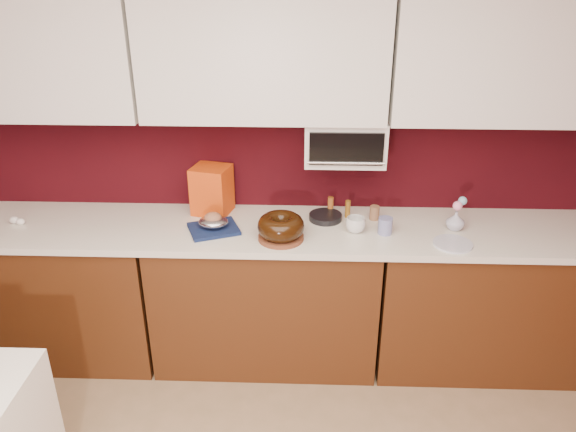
# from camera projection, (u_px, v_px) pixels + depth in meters

# --- Properties ---
(wall_back) EXTENTS (4.00, 0.02, 2.50)m
(wall_back) POSITION_uv_depth(u_px,v_px,m) (267.00, 152.00, 3.36)
(wall_back) COLOR #36070C
(wall_back) RESTS_ON floor
(base_cabinet_left) EXTENTS (1.31, 0.58, 0.86)m
(base_cabinet_left) POSITION_uv_depth(u_px,v_px,m) (52.00, 291.00, 3.48)
(base_cabinet_left) COLOR #4C250F
(base_cabinet_left) RESTS_ON floor
(base_cabinet_center) EXTENTS (1.31, 0.58, 0.86)m
(base_cabinet_center) POSITION_uv_depth(u_px,v_px,m) (266.00, 296.00, 3.43)
(base_cabinet_center) COLOR #4C250F
(base_cabinet_center) RESTS_ON floor
(base_cabinet_right) EXTENTS (1.31, 0.58, 0.86)m
(base_cabinet_right) POSITION_uv_depth(u_px,v_px,m) (486.00, 300.00, 3.39)
(base_cabinet_right) COLOR #4C250F
(base_cabinet_right) RESTS_ON floor
(countertop) EXTENTS (4.00, 0.62, 0.04)m
(countertop) POSITION_uv_depth(u_px,v_px,m) (265.00, 230.00, 3.24)
(countertop) COLOR silver
(countertop) RESTS_ON base_cabinet_center
(upper_cabinet_left) EXTENTS (1.31, 0.33, 0.70)m
(upper_cabinet_left) POSITION_uv_depth(u_px,v_px,m) (15.00, 52.00, 3.00)
(upper_cabinet_left) COLOR white
(upper_cabinet_left) RESTS_ON wall_back
(upper_cabinet_center) EXTENTS (1.31, 0.33, 0.70)m
(upper_cabinet_center) POSITION_uv_depth(u_px,v_px,m) (263.00, 54.00, 2.96)
(upper_cabinet_center) COLOR white
(upper_cabinet_center) RESTS_ON wall_back
(upper_cabinet_right) EXTENTS (1.31, 0.33, 0.70)m
(upper_cabinet_right) POSITION_uv_depth(u_px,v_px,m) (519.00, 55.00, 2.91)
(upper_cabinet_right) COLOR white
(upper_cabinet_right) RESTS_ON wall_back
(toaster_oven) EXTENTS (0.45, 0.30, 0.25)m
(toaster_oven) POSITION_uv_depth(u_px,v_px,m) (345.00, 140.00, 3.16)
(toaster_oven) COLOR white
(toaster_oven) RESTS_ON upper_cabinet_center
(toaster_oven_door) EXTENTS (0.40, 0.02, 0.18)m
(toaster_oven_door) POSITION_uv_depth(u_px,v_px,m) (346.00, 149.00, 3.02)
(toaster_oven_door) COLOR black
(toaster_oven_door) RESTS_ON toaster_oven
(toaster_oven_handle) EXTENTS (0.42, 0.02, 0.02)m
(toaster_oven_handle) POSITION_uv_depth(u_px,v_px,m) (346.00, 163.00, 3.04)
(toaster_oven_handle) COLOR silver
(toaster_oven_handle) RESTS_ON toaster_oven
(cake_base) EXTENTS (0.27, 0.27, 0.02)m
(cake_base) POSITION_uv_depth(u_px,v_px,m) (281.00, 237.00, 3.09)
(cake_base) COLOR brown
(cake_base) RESTS_ON countertop
(bundt_cake) EXTENTS (0.32, 0.32, 0.11)m
(bundt_cake) POSITION_uv_depth(u_px,v_px,m) (281.00, 226.00, 3.06)
(bundt_cake) COLOR black
(bundt_cake) RESTS_ON cake_base
(navy_towel) EXTENTS (0.33, 0.31, 0.02)m
(navy_towel) POSITION_uv_depth(u_px,v_px,m) (214.00, 229.00, 3.19)
(navy_towel) COLOR #131F48
(navy_towel) RESTS_ON countertop
(foil_ham_nest) EXTENTS (0.21, 0.19, 0.06)m
(foil_ham_nest) POSITION_uv_depth(u_px,v_px,m) (213.00, 222.00, 3.17)
(foil_ham_nest) COLOR silver
(foil_ham_nest) RESTS_ON navy_towel
(roasted_ham) EXTENTS (0.13, 0.12, 0.06)m
(roasted_ham) POSITION_uv_depth(u_px,v_px,m) (213.00, 218.00, 3.16)
(roasted_ham) COLOR #9D6548
(roasted_ham) RESTS_ON foil_ham_nest
(pandoro_box) EXTENTS (0.25, 0.24, 0.29)m
(pandoro_box) POSITION_uv_depth(u_px,v_px,m) (212.00, 190.00, 3.36)
(pandoro_box) COLOR red
(pandoro_box) RESTS_ON countertop
(dark_pan) EXTENTS (0.25, 0.25, 0.03)m
(dark_pan) POSITION_uv_depth(u_px,v_px,m) (325.00, 217.00, 3.32)
(dark_pan) COLOR black
(dark_pan) RESTS_ON countertop
(coffee_mug) EXTENTS (0.12, 0.12, 0.11)m
(coffee_mug) POSITION_uv_depth(u_px,v_px,m) (356.00, 223.00, 3.16)
(coffee_mug) COLOR silver
(coffee_mug) RESTS_ON countertop
(blue_jar) EXTENTS (0.10, 0.10, 0.10)m
(blue_jar) POSITION_uv_depth(u_px,v_px,m) (385.00, 226.00, 3.14)
(blue_jar) COLOR navy
(blue_jar) RESTS_ON countertop
(flower_vase) EXTENTS (0.10, 0.10, 0.12)m
(flower_vase) POSITION_uv_depth(u_px,v_px,m) (456.00, 220.00, 3.18)
(flower_vase) COLOR #B1B5C9
(flower_vase) RESTS_ON countertop
(flower_pink) EXTENTS (0.05, 0.05, 0.05)m
(flower_pink) POSITION_uv_depth(u_px,v_px,m) (458.00, 206.00, 3.14)
(flower_pink) COLOR #FF93C3
(flower_pink) RESTS_ON flower_vase
(flower_blue) EXTENTS (0.05, 0.05, 0.05)m
(flower_blue) POSITION_uv_depth(u_px,v_px,m) (463.00, 201.00, 3.15)
(flower_blue) COLOR #82B8D0
(flower_blue) RESTS_ON flower_vase
(china_plate) EXTENTS (0.27, 0.27, 0.01)m
(china_plate) POSITION_uv_depth(u_px,v_px,m) (453.00, 244.00, 3.03)
(china_plate) COLOR silver
(china_plate) RESTS_ON countertop
(amber_bottle) EXTENTS (0.04, 0.04, 0.10)m
(amber_bottle) POSITION_uv_depth(u_px,v_px,m) (331.00, 205.00, 3.38)
(amber_bottle) COLOR #954E1B
(amber_bottle) RESTS_ON countertop
(paper_cup) EXTENTS (0.06, 0.06, 0.08)m
(paper_cup) POSITION_uv_depth(u_px,v_px,m) (374.00, 213.00, 3.31)
(paper_cup) COLOR brown
(paper_cup) RESTS_ON countertop
(egg_left) EXTENTS (0.06, 0.05, 0.04)m
(egg_left) POSITION_uv_depth(u_px,v_px,m) (14.00, 220.00, 3.27)
(egg_left) COLOR silver
(egg_left) RESTS_ON countertop
(egg_right) EXTENTS (0.06, 0.05, 0.04)m
(egg_right) POSITION_uv_depth(u_px,v_px,m) (21.00, 222.00, 3.25)
(egg_right) COLOR white
(egg_right) RESTS_ON countertop
(amber_bottle_tall) EXTENTS (0.04, 0.04, 0.11)m
(amber_bottle_tall) POSITION_uv_depth(u_px,v_px,m) (348.00, 209.00, 3.33)
(amber_bottle_tall) COLOR brown
(amber_bottle_tall) RESTS_ON countertop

